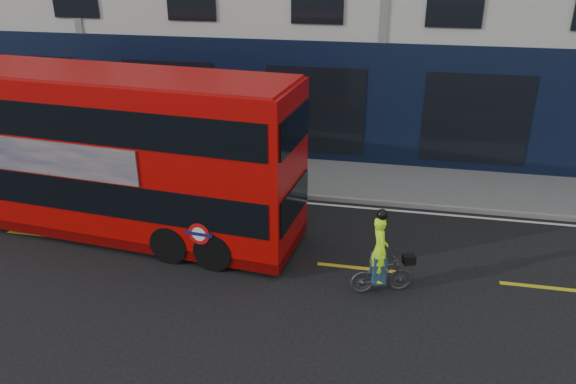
# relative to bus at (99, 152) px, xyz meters

# --- Properties ---
(ground) EXTENTS (120.00, 120.00, 0.00)m
(ground) POSITION_rel_bus_xyz_m (6.46, -2.22, -2.09)
(ground) COLOR black
(ground) RESTS_ON ground
(pavement) EXTENTS (60.00, 3.00, 0.12)m
(pavement) POSITION_rel_bus_xyz_m (6.46, 4.28, -2.03)
(pavement) COLOR gray
(pavement) RESTS_ON ground
(kerb) EXTENTS (60.00, 0.12, 0.13)m
(kerb) POSITION_rel_bus_xyz_m (6.46, 2.78, -2.02)
(kerb) COLOR gray
(kerb) RESTS_ON ground
(road_edge_line) EXTENTS (58.00, 0.10, 0.01)m
(road_edge_line) POSITION_rel_bus_xyz_m (6.46, 2.48, -2.08)
(road_edge_line) COLOR silver
(road_edge_line) RESTS_ON ground
(lane_dashes) EXTENTS (58.00, 0.12, 0.01)m
(lane_dashes) POSITION_rel_bus_xyz_m (6.46, -0.72, -2.08)
(lane_dashes) COLOR gold
(lane_dashes) RESTS_ON ground
(bus) EXTENTS (10.27, 3.29, 4.07)m
(bus) POSITION_rel_bus_xyz_m (0.00, 0.00, 0.00)
(bus) COLOR #B20807
(bus) RESTS_ON ground
(cyclist) EXTENTS (1.38, 0.78, 1.93)m
(cyclist) POSITION_rel_bus_xyz_m (7.00, -1.57, -1.42)
(cyclist) COLOR #414345
(cyclist) RESTS_ON ground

